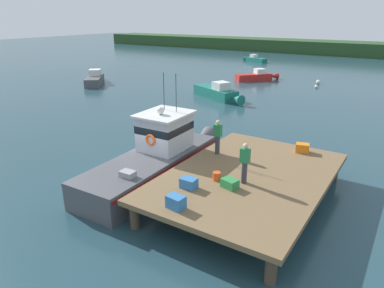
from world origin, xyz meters
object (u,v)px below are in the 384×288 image
at_px(deckhand_by_the_boat, 218,136).
at_px(moored_boat_mid_harbor, 255,59).
at_px(bait_bucket, 217,176).
at_px(moored_boat_far_right, 218,93).
at_px(crate_stack_near_edge, 189,183).
at_px(deckhand_further_back, 245,162).
at_px(mooring_buoy_outer, 316,87).
at_px(crate_stack_mid_dock, 230,183).
at_px(moored_boat_near_channel, 256,76).
at_px(main_fishing_boat, 158,157).
at_px(crate_single_far, 176,202).
at_px(moored_boat_off_the_point, 95,79).
at_px(crate_single_by_cleat, 302,148).
at_px(mooring_buoy_channel_marker, 318,82).

distance_m(deckhand_by_the_boat, moored_boat_mid_harbor, 44.39).
xyz_separation_m(bait_bucket, moored_boat_far_right, (-9.43, 17.26, -0.82)).
distance_m(crate_stack_near_edge, bait_bucket, 1.28).
xyz_separation_m(deckhand_further_back, mooring_buoy_outer, (-4.02, 26.69, -1.89)).
bearing_deg(bait_bucket, deckhand_further_back, 20.97).
relative_size(crate_stack_mid_dock, moored_boat_near_channel, 0.13).
bearing_deg(crate_stack_near_edge, main_fishing_boat, 145.71).
height_order(moored_boat_far_right, moored_boat_mid_harbor, moored_boat_far_right).
height_order(crate_stack_mid_dock, bait_bucket, crate_stack_mid_dock).
distance_m(main_fishing_boat, mooring_buoy_outer, 26.05).
bearing_deg(mooring_buoy_outer, crate_single_far, -84.41).
bearing_deg(crate_stack_near_edge, moored_boat_mid_harbor, 110.33).
xyz_separation_m(crate_stack_mid_dock, moored_boat_off_the_point, (-25.36, 16.59, -0.85)).
relative_size(crate_single_by_cleat, mooring_buoy_channel_marker, 1.32).
bearing_deg(moored_boat_off_the_point, deckhand_further_back, -31.84).
relative_size(main_fishing_boat, moored_boat_near_channel, 2.10).
height_order(crate_stack_near_edge, deckhand_further_back, deckhand_further_back).
distance_m(crate_stack_mid_dock, bait_bucket, 0.78).
height_order(deckhand_by_the_boat, moored_boat_off_the_point, deckhand_by_the_boat).
distance_m(crate_single_by_cleat, deckhand_further_back, 4.62).
xyz_separation_m(deckhand_by_the_boat, moored_boat_off_the_point, (-23.28, 13.79, -1.53)).
xyz_separation_m(crate_stack_near_edge, mooring_buoy_channel_marker, (-2.91, 30.79, -1.17)).
bearing_deg(crate_single_far, crate_stack_near_edge, 106.96).
height_order(crate_single_far, moored_boat_mid_harbor, crate_single_far).
relative_size(crate_single_far, bait_bucket, 1.76).
bearing_deg(moored_boat_far_right, crate_stack_mid_dock, -59.95).
relative_size(deckhand_further_back, mooring_buoy_channel_marker, 3.58).
distance_m(crate_stack_near_edge, moored_boat_off_the_point, 29.74).
xyz_separation_m(bait_bucket, mooring_buoy_outer, (-3.03, 27.07, -1.20)).
height_order(crate_stack_mid_dock, crate_single_far, crate_single_far).
bearing_deg(crate_stack_near_edge, moored_boat_far_right, 115.71).
xyz_separation_m(main_fishing_boat, deckhand_further_back, (4.77, -0.66, 1.05)).
bearing_deg(crate_single_by_cleat, moored_boat_far_right, 132.51).
distance_m(crate_stack_near_edge, mooring_buoy_outer, 28.35).
distance_m(bait_bucket, mooring_buoy_outer, 27.27).
xyz_separation_m(moored_boat_off_the_point, moored_boat_mid_harbor, (7.37, 27.62, -0.12)).
xyz_separation_m(crate_single_by_cleat, deckhand_further_back, (-0.95, -4.48, 0.65)).
relative_size(crate_stack_mid_dock, crate_single_far, 1.00).
distance_m(crate_single_by_cleat, mooring_buoy_outer, 22.80).
bearing_deg(mooring_buoy_channel_marker, bait_bucket, -83.30).
bearing_deg(moored_boat_mid_harbor, moored_boat_near_channel, -66.08).
height_order(deckhand_by_the_boat, mooring_buoy_outer, deckhand_by_the_boat).
xyz_separation_m(moored_boat_near_channel, mooring_buoy_outer, (7.21, -0.99, -0.29)).
bearing_deg(crate_single_far, moored_boat_near_channel, 108.24).
distance_m(crate_single_far, mooring_buoy_outer, 29.85).
height_order(deckhand_further_back, moored_boat_near_channel, deckhand_further_back).
xyz_separation_m(crate_single_far, moored_boat_mid_harbor, (-17.14, 46.53, -1.02)).
height_order(crate_single_far, moored_boat_off_the_point, crate_single_far).
bearing_deg(mooring_buoy_channel_marker, moored_boat_near_channel, -166.81).
bearing_deg(moored_boat_far_right, mooring_buoy_outer, 56.86).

